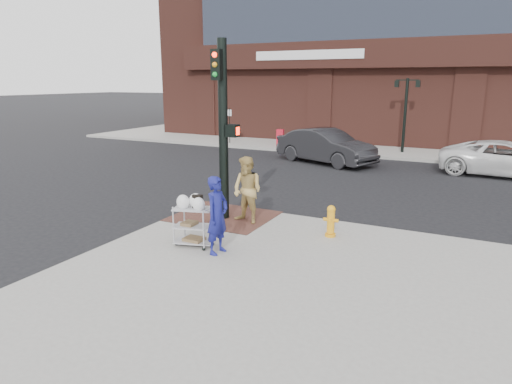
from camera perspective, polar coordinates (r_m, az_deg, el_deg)
The scene contains 13 objects.
ground at distance 12.51m, azimuth -3.80°, elevation -5.15°, with size 220.00×220.00×0.00m, color black.
brick_curb_ramp at distance 13.49m, azimuth -4.08°, elevation -3.03°, with size 2.80×2.40×0.01m, color #532E27.
lamp_post at distance 26.52m, azimuth 18.19°, elevation 10.05°, with size 1.32×0.22×4.00m.
parking_sign at distance 29.20m, azimuth -3.33°, elevation 8.30°, with size 0.05×0.05×2.20m, color black.
traffic_signal_pole at distance 12.80m, azimuth -4.10°, elevation 8.28°, with size 0.61×0.51×5.00m.
woman_blue at distance 10.45m, azimuth -4.86°, elevation -2.92°, with size 0.66×0.43×1.82m, color navy.
pedestrian_tan at distance 12.65m, azimuth -1.10°, elevation 0.24°, with size 0.91×0.71×1.87m, color tan.
sedan_dark at distance 23.04m, azimuth 8.70°, elevation 5.69°, with size 1.81×5.20×1.71m, color black.
minivan_white at distance 22.47m, azimuth 28.86°, elevation 3.65°, with size 2.49×5.40×1.50m, color white.
utility_cart at distance 11.07m, azimuth -7.81°, elevation -3.82°, with size 1.03×0.76×1.28m.
fire_hydrant at distance 11.81m, azimuth 9.33°, elevation -3.54°, with size 0.39×0.27×0.83m.
newsbox_red at distance 28.09m, azimuth 3.04°, elevation 6.83°, with size 0.41×0.37×0.98m, color red.
newsbox_blue at distance 27.88m, azimuth 5.38°, elevation 6.71°, with size 0.40×0.36×0.96m, color #181AA1.
Camera 1 is at (6.04, -10.17, 4.07)m, focal length 32.00 mm.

